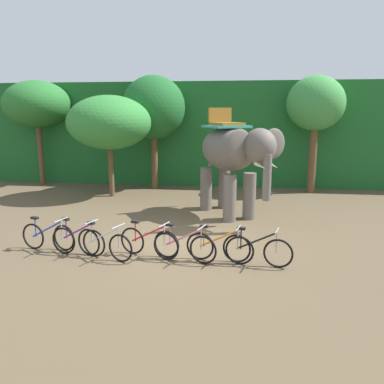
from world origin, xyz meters
name	(u,v)px	position (x,y,z in m)	size (l,w,h in m)	color
ground_plane	(179,244)	(0.00, 0.00, 0.00)	(80.00, 80.00, 0.00)	brown
foliage_hedge	(214,132)	(0.00, 12.02, 2.54)	(36.00, 6.00, 5.08)	#1E6028
tree_left	(37,105)	(-8.51, 8.46, 3.99)	(3.25, 3.25, 5.16)	brown
tree_center	(109,123)	(-4.02, 6.08, 3.19)	(3.56, 3.56, 4.34)	brown
tree_right	(154,108)	(-2.55, 8.12, 3.82)	(2.94, 2.94, 5.31)	brown
tree_center_right	(316,105)	(4.77, 8.08, 3.95)	(2.54, 2.54, 5.21)	brown
elephant	(232,154)	(1.31, 3.31, 2.20)	(3.26, 4.03, 3.78)	#665E56
bike_blue	(48,237)	(-3.34, -1.01, 0.39)	(1.67, 0.59, 0.92)	black
bike_purple	(78,239)	(-2.48, -1.05, 0.39)	(1.64, 0.68, 0.92)	black
bike_white	(104,244)	(-1.68, -1.32, 0.39)	(1.63, 0.71, 0.92)	black
bike_red	(149,242)	(-0.61, -1.05, 0.39)	(1.64, 0.68, 0.92)	black
bike_pink	(184,246)	(0.33, -1.20, 0.39)	(1.65, 0.66, 0.92)	black
bike_orange	(219,247)	(1.19, -1.17, 0.39)	(1.69, 0.53, 0.92)	black
bike_black	(257,250)	(2.10, -1.25, 0.39)	(1.68, 0.57, 0.92)	black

